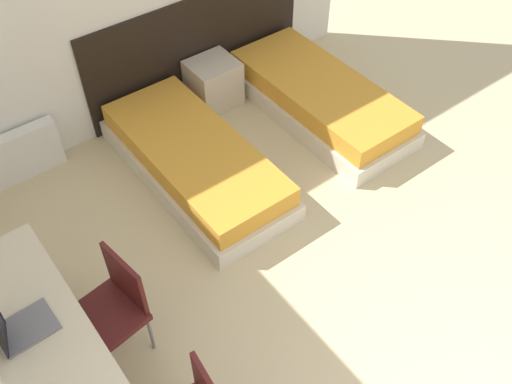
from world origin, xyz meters
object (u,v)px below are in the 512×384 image
(bed_near_door, at_px, (320,99))
(nightstand, at_px, (213,83))
(bed_near_window, at_px, (195,161))
(chair_near_laptop, at_px, (112,306))
(laptop, at_px, (17,327))

(bed_near_door, xyz_separation_m, nightstand, (-0.73, 0.78, 0.06))
(bed_near_door, bearing_deg, nightstand, 133.07)
(bed_near_window, relative_size, chair_near_laptop, 2.35)
(bed_near_door, height_order, chair_near_laptop, chair_near_laptop)
(nightstand, xyz_separation_m, chair_near_laptop, (-2.05, -1.86, 0.23))
(nightstand, distance_m, laptop, 3.27)
(bed_near_door, relative_size, chair_near_laptop, 2.35)
(bed_near_door, relative_size, nightstand, 4.16)
(nightstand, relative_size, laptop, 1.46)
(bed_near_window, height_order, laptop, laptop)
(bed_near_window, xyz_separation_m, nightstand, (0.73, 0.78, 0.06))
(bed_near_door, distance_m, chair_near_laptop, 3.00)
(nightstand, bearing_deg, bed_near_window, -133.07)
(bed_near_door, xyz_separation_m, laptop, (-3.32, -1.11, 0.66))
(bed_near_door, height_order, laptop, laptop)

